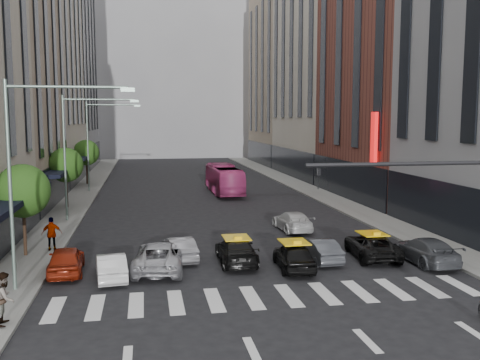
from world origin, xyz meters
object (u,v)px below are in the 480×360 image
pedestrian_near (4,298)px  pedestrian_far (52,234)px  taxi_left (236,251)px  streetlamp_near (32,157)px  car_white_front (111,266)px  taxi_center (294,256)px  car_red (66,260)px  bus (224,179)px  streetlamp_mid (78,141)px  streetlamp_far (97,134)px

pedestrian_near → pedestrian_far: bearing=0.1°
taxi_left → pedestrian_near: (-9.66, -7.04, 0.44)m
streetlamp_near → car_white_front: (3.04, 1.24, -5.29)m
streetlamp_near → taxi_left: size_ratio=1.94×
taxi_center → car_red: bearing=-2.5°
streetlamp_near → pedestrian_near: size_ratio=4.69×
taxi_center → bus: (0.53, 27.35, 0.74)m
car_red → bus: bearing=-117.6°
car_red → pedestrian_near: pedestrian_near is taller
streetlamp_near → streetlamp_mid: size_ratio=1.00×
car_red → pedestrian_near: size_ratio=2.11×
taxi_left → car_white_front: bearing=16.6°
taxi_center → bus: size_ratio=0.39×
taxi_left → bus: size_ratio=0.45×
bus → taxi_center: bearing=87.9°
streetlamp_far → streetlamp_near: bearing=-90.0°
pedestrian_far → bus: bearing=-127.0°
taxi_left → taxi_center: (2.64, -1.63, 0.02)m
car_white_front → pedestrian_far: size_ratio=1.99×
streetlamp_near → pedestrian_near: streetlamp_near is taller
streetlamp_near → pedestrian_far: size_ratio=4.77×
streetlamp_near → taxi_center: (11.94, 1.28, -5.21)m
taxi_center → pedestrian_near: size_ratio=2.11×
streetlamp_mid → pedestrian_far: streetlamp_mid is taller
streetlamp_near → streetlamp_mid: 16.00m
streetlamp_far → pedestrian_far: 25.63m
streetlamp_near → streetlamp_far: 32.00m
taxi_center → pedestrian_near: 13.44m
streetlamp_far → pedestrian_near: 36.45m
bus → streetlamp_far: bearing=-16.1°
streetlamp_far → pedestrian_far: size_ratio=4.77×
car_white_front → bus: bearing=-115.7°
streetlamp_near → car_red: streetlamp_near is taller
streetlamp_mid → streetlamp_far: size_ratio=1.00×
taxi_center → bus: bearing=-87.4°
streetlamp_near → streetlamp_far: (0.00, 32.00, 0.00)m
streetlamp_mid → pedestrian_far: size_ratio=4.77×
car_white_front → pedestrian_far: (-3.54, 5.59, 0.48)m
streetlamp_near → car_red: size_ratio=2.23×
taxi_left → pedestrian_far: bearing=-20.1°
taxi_center → bus: 27.37m
car_red → streetlamp_far: bearing=-91.9°
streetlamp_far → car_white_front: (3.04, -30.76, -5.29)m
car_red → pedestrian_near: bearing=76.2°
streetlamp_far → car_red: 29.98m
streetlamp_near → streetlamp_far: bearing=90.0°
streetlamp_near → pedestrian_far: 8.37m
streetlamp_far → taxi_left: 30.99m
pedestrian_far → taxi_center: bearing=149.7°
streetlamp_near → taxi_center: streetlamp_near is taller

